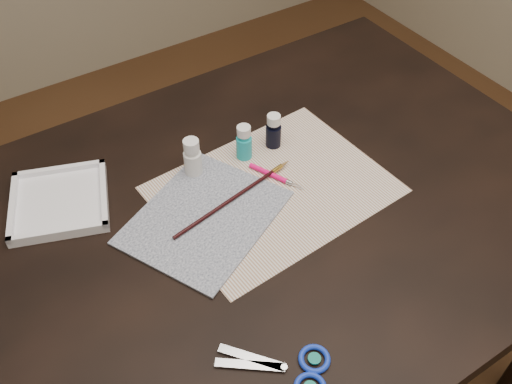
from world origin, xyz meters
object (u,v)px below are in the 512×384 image
paper (273,189)px  scissors (272,370)px  paint_bottle_white (192,158)px  canvas (205,217)px  palette_tray (59,201)px  paint_bottle_navy (273,131)px  paint_bottle_cyan (244,142)px

paper → scissors: scissors is taller
paper → paint_bottle_white: size_ratio=4.98×
canvas → paint_bottle_white: bearing=70.5°
scissors → palette_tray: size_ratio=1.07×
paint_bottle_white → paint_bottle_navy: paint_bottle_white is taller
paint_bottle_navy → palette_tray: paint_bottle_navy is taller
palette_tray → scissors: bearing=-73.4°
scissors → paint_bottle_white: bearing=-66.1°
paint_bottle_cyan → palette_tray: (-0.37, 0.07, -0.03)m
canvas → paint_bottle_cyan: paint_bottle_cyan is taller
paint_bottle_white → scissors: bearing=-103.6°
paper → palette_tray: (-0.36, 0.19, 0.01)m
canvas → paint_bottle_navy: bearing=24.6°
paint_bottle_white → paint_bottle_navy: (0.18, -0.01, -0.00)m
paper → paint_bottle_cyan: (0.00, 0.11, 0.04)m
paper → paint_bottle_navy: 0.14m
paint_bottle_navy → scissors: 0.51m
paint_bottle_navy → paint_bottle_cyan: bearing=178.0°
scissors → palette_tray: palette_tray is taller
paint_bottle_cyan → paint_bottle_navy: 0.07m
paper → paint_bottle_cyan: size_ratio=5.48×
canvas → paint_bottle_cyan: 0.19m
canvas → paint_bottle_navy: 0.25m
paint_bottle_navy → palette_tray: (-0.44, 0.08, -0.03)m
paper → paint_bottle_cyan: paint_bottle_cyan is taller
paint_bottle_cyan → scissors: bearing=-117.1°
palette_tray → paint_bottle_navy: bearing=-10.0°
paint_bottle_white → scissors: paint_bottle_white is taller
paper → canvas: canvas is taller
paper → scissors: size_ratio=2.27×
paint_bottle_cyan → paint_bottle_navy: same height
paint_bottle_navy → paint_bottle_white: bearing=175.5°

